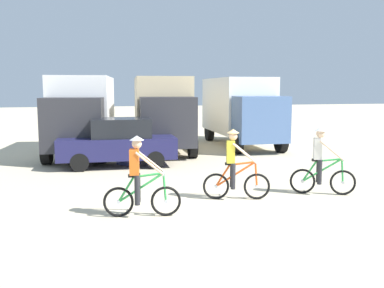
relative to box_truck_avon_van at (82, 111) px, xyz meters
The scene contains 9 objects.
ground_plane 10.82m from the box_truck_avon_van, 72.46° to the right, with size 120.00×120.00×0.00m, color beige.
box_truck_avon_van is the anchor object (origin of this frame).
box_truck_tan_camper 3.61m from the box_truck_avon_van, ahead, with size 2.99×6.94×3.35m.
box_truck_white_box 7.66m from the box_truck_avon_van, ahead, with size 2.64×6.84×3.35m.
sedan_parked 3.98m from the box_truck_avon_van, 71.26° to the right, with size 4.28×1.95×1.76m.
cyclist_orange_shirt 10.23m from the box_truck_avon_van, 83.31° to the right, with size 1.71×0.55×1.82m.
cyclist_cowboy_hat 9.98m from the box_truck_avon_van, 67.88° to the right, with size 1.69×0.62×1.82m.
cyclist_near_camera 11.17m from the box_truck_avon_van, 56.26° to the right, with size 1.61×0.81×1.82m.
supply_crate 4.02m from the box_truck_avon_van, 63.39° to the right, with size 0.62×0.66×0.46m, color #4C5199.
Camera 1 is at (-3.18, -9.33, 2.84)m, focal length 40.52 mm.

